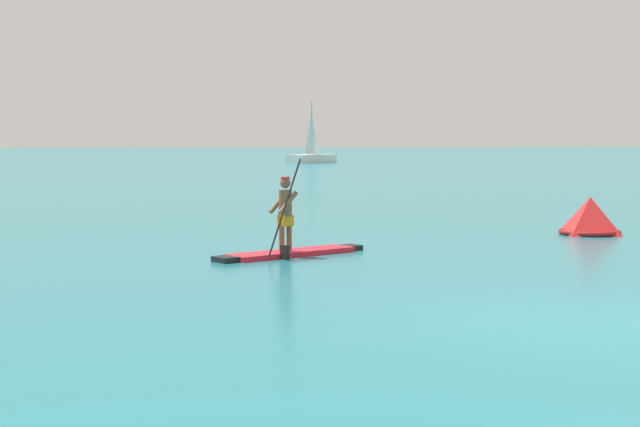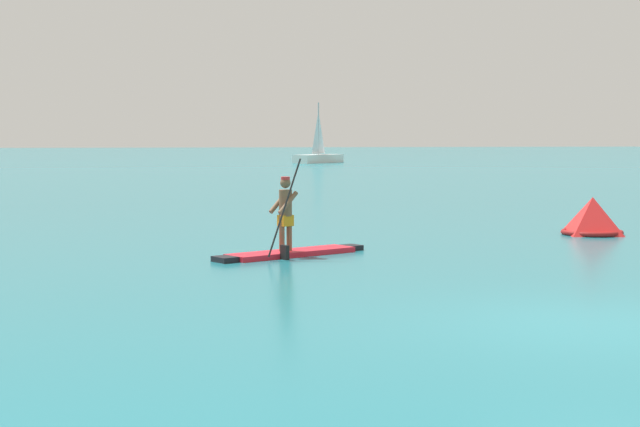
# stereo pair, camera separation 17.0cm
# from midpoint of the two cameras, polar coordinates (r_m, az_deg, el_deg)

# --- Properties ---
(ground) EXTENTS (440.00, 440.00, 0.00)m
(ground) POSITION_cam_midpoint_polar(r_m,az_deg,el_deg) (13.06, 15.45, -6.18)
(ground) COLOR #1E727F
(paddleboarder_mid_center) EXTENTS (3.34, 2.01, 2.00)m
(paddleboarder_mid_center) POSITION_cam_midpoint_polar(r_m,az_deg,el_deg) (19.61, -2.07, -1.62)
(paddleboarder_mid_center) COLOR red
(paddleboarder_mid_center) RESTS_ON ground
(race_marker_buoy) EXTENTS (1.73, 1.73, 0.92)m
(race_marker_buoy) POSITION_cam_midpoint_polar(r_m,az_deg,el_deg) (24.84, 15.25, -0.27)
(race_marker_buoy) COLOR red
(race_marker_buoy) RESTS_ON ground
(sailboat_right_horizon) EXTENTS (5.49, 5.33, 5.61)m
(sailboat_right_horizon) POSITION_cam_midpoint_polar(r_m,az_deg,el_deg) (91.25, -0.55, 3.37)
(sailboat_right_horizon) COLOR white
(sailboat_right_horizon) RESTS_ON ground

